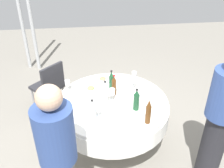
{
  "coord_description": "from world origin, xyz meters",
  "views": [
    {
      "loc": [
        2.5,
        -0.29,
        2.53
      ],
      "look_at": [
        0.0,
        0.0,
        0.98
      ],
      "focal_mm": 40.0,
      "sensor_mm": 36.0,
      "label": 1
    }
  ],
  "objects_px": {
    "plate_outer": "(103,79)",
    "wine_glass_west": "(67,83)",
    "bottle_brown_west": "(114,85)",
    "person_inner": "(220,120)",
    "person_left": "(58,157)",
    "bottle_dark_green_left": "(111,80)",
    "bottle_brown_near": "(148,112)",
    "dining_table": "(112,110)",
    "plate_rear": "(91,89)",
    "wine_glass_outer": "(98,109)",
    "wine_glass_east": "(134,81)",
    "bottle_dark_green_south": "(136,100)",
    "bottle_clear_inner": "(105,94)",
    "chair_near": "(50,84)",
    "wine_glass_north": "(112,92)",
    "bottle_clear_east": "(93,112)",
    "wine_glass_near": "(134,75)"
  },
  "relations": [
    {
      "from": "wine_glass_north",
      "to": "plate_outer",
      "type": "distance_m",
      "value": 0.51
    },
    {
      "from": "bottle_dark_green_south",
      "to": "person_left",
      "type": "distance_m",
      "value": 1.1
    },
    {
      "from": "bottle_brown_west",
      "to": "bottle_brown_near",
      "type": "distance_m",
      "value": 0.66
    },
    {
      "from": "dining_table",
      "to": "plate_outer",
      "type": "relative_size",
      "value": 6.57
    },
    {
      "from": "dining_table",
      "to": "person_inner",
      "type": "height_order",
      "value": "person_inner"
    },
    {
      "from": "dining_table",
      "to": "bottle_clear_inner",
      "type": "height_order",
      "value": "bottle_clear_inner"
    },
    {
      "from": "wine_glass_north",
      "to": "plate_outer",
      "type": "height_order",
      "value": "wine_glass_north"
    },
    {
      "from": "plate_rear",
      "to": "bottle_brown_west",
      "type": "bearing_deg",
      "value": 64.44
    },
    {
      "from": "bottle_clear_inner",
      "to": "person_inner",
      "type": "xyz_separation_m",
      "value": [
        0.57,
        1.15,
        -0.04
      ]
    },
    {
      "from": "bottle_brown_west",
      "to": "plate_rear",
      "type": "xyz_separation_m",
      "value": [
        -0.14,
        -0.29,
        -0.12
      ]
    },
    {
      "from": "dining_table",
      "to": "wine_glass_west",
      "type": "height_order",
      "value": "wine_glass_west"
    },
    {
      "from": "bottle_dark_green_south",
      "to": "wine_glass_near",
      "type": "relative_size",
      "value": 1.76
    },
    {
      "from": "plate_outer",
      "to": "wine_glass_west",
      "type": "bearing_deg",
      "value": -66.17
    },
    {
      "from": "wine_glass_north",
      "to": "chair_near",
      "type": "xyz_separation_m",
      "value": [
        -0.83,
        -0.87,
        -0.33
      ]
    },
    {
      "from": "bottle_brown_west",
      "to": "person_inner",
      "type": "relative_size",
      "value": 0.17
    },
    {
      "from": "dining_table",
      "to": "bottle_dark_green_left",
      "type": "bearing_deg",
      "value": 174.9
    },
    {
      "from": "bottle_dark_green_left",
      "to": "bottle_brown_near",
      "type": "relative_size",
      "value": 0.84
    },
    {
      "from": "dining_table",
      "to": "bottle_brown_near",
      "type": "height_order",
      "value": "bottle_brown_near"
    },
    {
      "from": "dining_table",
      "to": "person_left",
      "type": "bearing_deg",
      "value": -32.79
    },
    {
      "from": "person_inner",
      "to": "wine_glass_outer",
      "type": "bearing_deg",
      "value": -75.27
    },
    {
      "from": "wine_glass_north",
      "to": "person_inner",
      "type": "relative_size",
      "value": 0.1
    },
    {
      "from": "bottle_clear_inner",
      "to": "wine_glass_outer",
      "type": "distance_m",
      "value": 0.24
    },
    {
      "from": "wine_glass_outer",
      "to": "plate_outer",
      "type": "xyz_separation_m",
      "value": [
        -0.78,
        0.11,
        -0.09
      ]
    },
    {
      "from": "wine_glass_north",
      "to": "person_left",
      "type": "relative_size",
      "value": 0.1
    },
    {
      "from": "chair_near",
      "to": "bottle_brown_near",
      "type": "bearing_deg",
      "value": -92.9
    },
    {
      "from": "wine_glass_east",
      "to": "person_left",
      "type": "relative_size",
      "value": 0.1
    },
    {
      "from": "bottle_clear_inner",
      "to": "bottle_dark_green_south",
      "type": "height_order",
      "value": "bottle_clear_inner"
    },
    {
      "from": "bottle_clear_inner",
      "to": "chair_near",
      "type": "relative_size",
      "value": 0.37
    },
    {
      "from": "bottle_dark_green_south",
      "to": "wine_glass_west",
      "type": "distance_m",
      "value": 0.95
    },
    {
      "from": "wine_glass_north",
      "to": "chair_near",
      "type": "distance_m",
      "value": 1.24
    },
    {
      "from": "wine_glass_east",
      "to": "plate_outer",
      "type": "bearing_deg",
      "value": -123.22
    },
    {
      "from": "wine_glass_north",
      "to": "bottle_clear_inner",
      "type": "bearing_deg",
      "value": -48.92
    },
    {
      "from": "bottle_dark_green_left",
      "to": "wine_glass_east",
      "type": "height_order",
      "value": "bottle_dark_green_left"
    },
    {
      "from": "bottle_clear_inner",
      "to": "plate_outer",
      "type": "height_order",
      "value": "bottle_clear_inner"
    },
    {
      "from": "plate_rear",
      "to": "bottle_brown_near",
      "type": "bearing_deg",
      "value": 38.76
    },
    {
      "from": "bottle_dark_green_south",
      "to": "wine_glass_north",
      "type": "xyz_separation_m",
      "value": [
        -0.22,
        -0.26,
        -0.02
      ]
    },
    {
      "from": "bottle_clear_east",
      "to": "bottle_brown_near",
      "type": "height_order",
      "value": "bottle_brown_near"
    },
    {
      "from": "wine_glass_outer",
      "to": "plate_rear",
      "type": "xyz_separation_m",
      "value": [
        -0.55,
        -0.07,
        -0.09
      ]
    },
    {
      "from": "bottle_brown_near",
      "to": "plate_rear",
      "type": "height_order",
      "value": "bottle_brown_near"
    },
    {
      "from": "dining_table",
      "to": "bottle_brown_near",
      "type": "relative_size",
      "value": 4.53
    },
    {
      "from": "plate_rear",
      "to": "person_inner",
      "type": "bearing_deg",
      "value": 55.3
    },
    {
      "from": "bottle_brown_west",
      "to": "person_left",
      "type": "xyz_separation_m",
      "value": [
        1.05,
        -0.63,
        -0.05
      ]
    },
    {
      "from": "bottle_dark_green_left",
      "to": "bottle_brown_near",
      "type": "xyz_separation_m",
      "value": [
        0.74,
        0.31,
        0.02
      ]
    },
    {
      "from": "wine_glass_east",
      "to": "wine_glass_outer",
      "type": "relative_size",
      "value": 1.13
    },
    {
      "from": "chair_near",
      "to": "plate_rear",
      "type": "bearing_deg",
      "value": -88.2
    },
    {
      "from": "bottle_dark_green_left",
      "to": "wine_glass_near",
      "type": "relative_size",
      "value": 1.67
    },
    {
      "from": "wine_glass_east",
      "to": "chair_near",
      "type": "distance_m",
      "value": 1.37
    },
    {
      "from": "bottle_clear_inner",
      "to": "plate_rear",
      "type": "distance_m",
      "value": 0.4
    },
    {
      "from": "bottle_clear_inner",
      "to": "bottle_dark_green_left",
      "type": "height_order",
      "value": "bottle_clear_inner"
    },
    {
      "from": "person_left",
      "to": "bottle_clear_inner",
      "type": "bearing_deg",
      "value": -87.62
    }
  ]
}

